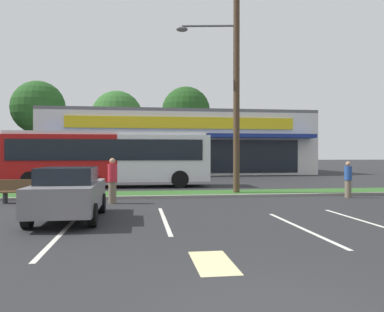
% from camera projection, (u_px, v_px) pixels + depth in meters
% --- Properties ---
extents(grass_median, '(56.00, 2.20, 0.12)m').
position_uv_depth(grass_median, '(173.00, 194.00, 18.31)').
color(grass_median, '#2D5B23').
rests_on(grass_median, ground_plane).
extents(curb_lip, '(56.00, 0.24, 0.12)m').
position_uv_depth(curb_lip, '(176.00, 197.00, 17.11)').
color(curb_lip, gray).
rests_on(curb_lip, ground_plane).
extents(parking_stripe_0, '(0.12, 4.80, 0.01)m').
position_uv_depth(parking_stripe_0, '(59.00, 235.00, 9.23)').
color(parking_stripe_0, silver).
rests_on(parking_stripe_0, ground_plane).
extents(parking_stripe_1, '(0.12, 4.80, 0.01)m').
position_uv_depth(parking_stripe_1, '(164.00, 220.00, 11.46)').
color(parking_stripe_1, silver).
rests_on(parking_stripe_1, ground_plane).
extents(parking_stripe_2, '(0.12, 4.80, 0.01)m').
position_uv_depth(parking_stripe_2, '(301.00, 228.00, 10.15)').
color(parking_stripe_2, silver).
rests_on(parking_stripe_2, ground_plane).
extents(parking_stripe_3, '(0.12, 4.80, 0.01)m').
position_uv_depth(parking_stripe_3, '(366.00, 222.00, 11.06)').
color(parking_stripe_3, silver).
rests_on(parking_stripe_3, ground_plane).
extents(lot_arrow, '(0.70, 1.60, 0.01)m').
position_uv_depth(lot_arrow, '(213.00, 262.00, 6.94)').
color(lot_arrow, beige).
rests_on(lot_arrow, ground_plane).
extents(storefront_building, '(25.60, 15.34, 6.08)m').
position_uv_depth(storefront_building, '(176.00, 144.00, 41.40)').
color(storefront_building, silver).
rests_on(storefront_building, ground_plane).
extents(tree_left, '(6.47, 6.47, 10.87)m').
position_uv_depth(tree_left, '(38.00, 108.00, 47.16)').
color(tree_left, '#473323').
rests_on(tree_left, ground_plane).
extents(tree_mid_left, '(6.10, 6.10, 9.50)m').
position_uv_depth(tree_mid_left, '(117.00, 117.00, 46.24)').
color(tree_mid_left, '#473323').
rests_on(tree_mid_left, ground_plane).
extents(tree_mid, '(6.38, 6.38, 10.90)m').
position_uv_depth(tree_mid, '(186.00, 111.00, 51.43)').
color(tree_mid, '#473323').
rests_on(tree_mid, ground_plane).
extents(utility_pole, '(3.11, 2.39, 11.19)m').
position_uv_depth(utility_pole, '(234.00, 70.00, 18.40)').
color(utility_pole, '#4C3826').
rests_on(utility_pole, ground_plane).
extents(city_bus, '(11.90, 2.82, 3.25)m').
position_uv_depth(city_bus, '(109.00, 157.00, 22.88)').
color(city_bus, '#B71414').
rests_on(city_bus, ground_plane).
extents(bus_stop_bench, '(1.60, 0.45, 0.95)m').
position_uv_depth(bus_stop_bench, '(21.00, 190.00, 15.33)').
color(bus_stop_bench, brown).
rests_on(bus_stop_bench, ground_plane).
extents(car_3, '(1.88, 4.12, 1.56)m').
position_uv_depth(car_3, '(69.00, 193.00, 11.42)').
color(car_3, slate).
rests_on(car_3, ground_plane).
extents(car_5, '(4.33, 1.98, 1.54)m').
position_uv_depth(car_5, '(143.00, 170.00, 28.82)').
color(car_5, silver).
rests_on(car_5, ground_plane).
extents(pedestrian_near_bench, '(0.36, 0.36, 1.79)m').
position_uv_depth(pedestrian_near_bench, '(112.00, 181.00, 15.20)').
color(pedestrian_near_bench, '#726651').
rests_on(pedestrian_near_bench, ground_plane).
extents(pedestrian_by_pole, '(0.33, 0.33, 1.62)m').
position_uv_depth(pedestrian_by_pole, '(348.00, 179.00, 17.25)').
color(pedestrian_by_pole, '#726651').
rests_on(pedestrian_by_pole, ground_plane).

